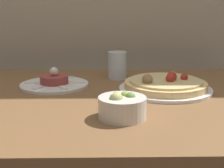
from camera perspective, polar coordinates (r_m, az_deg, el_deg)
name	(u,v)px	position (r m, az deg, el deg)	size (l,w,h in m)	color
dining_table	(102,127)	(1.04, -1.86, -7.80)	(1.11, 0.86, 0.76)	brown
pizza_plate	(165,85)	(1.07, 9.73, -0.23)	(0.31, 0.31, 0.07)	white
tartare_plate	(54,83)	(1.14, -10.49, 0.24)	(0.24, 0.24, 0.07)	white
small_bowl	(122,106)	(0.80, 1.83, -4.08)	(0.12, 0.12, 0.07)	silver
drinking_glass	(117,65)	(1.23, 0.99, 3.44)	(0.07, 0.07, 0.11)	silver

